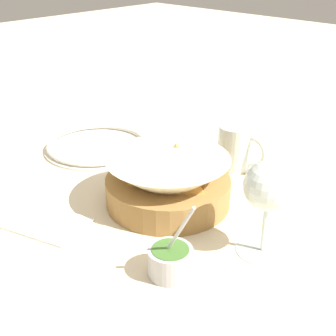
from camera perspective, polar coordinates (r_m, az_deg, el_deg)
The scene contains 7 objects.
ground_plane at distance 0.88m, azimuth -0.88°, elevation -2.81°, with size 4.00×4.00×0.00m, color beige.
food_basket at distance 0.83m, azimuth 0.06°, elevation -1.86°, with size 0.22×0.22×0.10m.
sauce_cup at distance 0.67m, azimuth 0.29°, elevation -11.14°, with size 0.08×0.06×0.13m.
wine_glass at distance 0.68m, azimuth 12.14°, elevation -2.64°, with size 0.08×0.08×0.15m.
beer_mug at distance 0.97m, azimuth 8.31°, elevation 2.37°, with size 0.11×0.07×0.09m.
side_plate at distance 1.07m, azimuth -8.66°, elevation 2.73°, with size 0.24×0.24×0.01m.
napkin at distance 0.81m, azimuth -15.00°, elevation -6.29°, with size 0.17×0.13×0.01m.
Camera 1 is at (0.54, -0.55, 0.43)m, focal length 50.00 mm.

